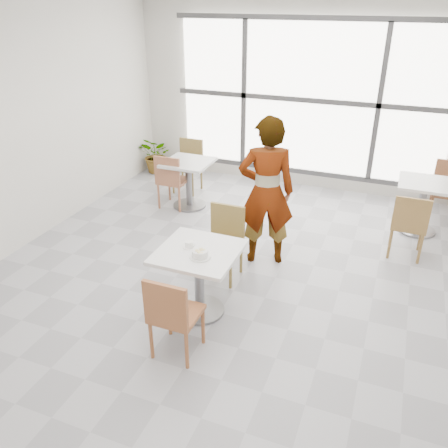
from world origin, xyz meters
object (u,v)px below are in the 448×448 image
at_px(bg_table_right, 422,200).
at_px(bg_chair_right_near, 409,222).
at_px(bg_chair_right_far, 448,187).
at_px(coffee_cup, 189,245).
at_px(plant_left, 157,155).
at_px(person, 266,192).
at_px(bg_table_left, 189,177).
at_px(bg_chair_left_near, 171,178).
at_px(bg_chair_left_far, 189,162).
at_px(oatmeal_bowl, 200,254).
at_px(chair_far, 224,237).
at_px(chair_near, 172,313).
at_px(main_table, 199,270).

bearing_deg(bg_table_right, bg_chair_right_near, -99.98).
bearing_deg(bg_chair_right_far, coffee_cup, -126.90).
bearing_deg(coffee_cup, bg_table_right, 51.52).
xyz_separation_m(coffee_cup, plant_left, (-2.39, 3.57, -0.44)).
bearing_deg(person, bg_table_left, -56.56).
height_order(person, bg_chair_left_near, person).
distance_m(bg_chair_left_far, bg_chair_right_near, 3.70).
bearing_deg(bg_chair_left_far, bg_table_left, -65.05).
bearing_deg(person, bg_chair_right_far, -155.66).
bearing_deg(person, bg_chair_right_near, -177.81).
xyz_separation_m(oatmeal_bowl, bg_chair_left_near, (-1.57, 2.37, -0.29)).
bearing_deg(bg_chair_right_near, chair_far, 30.96).
height_order(bg_chair_left_near, bg_chair_left_far, same).
distance_m(bg_table_left, plant_left, 1.70).
distance_m(bg_table_left, bg_chair_left_near, 0.28).
height_order(chair_far, plant_left, chair_far).
bearing_deg(bg_chair_left_near, bg_table_left, -144.34).
distance_m(bg_chair_left_near, bg_chair_right_far, 4.13).
bearing_deg(bg_chair_left_far, coffee_cup, -64.32).
bearing_deg(plant_left, oatmeal_bowl, -55.30).
distance_m(person, plant_left, 3.68).
relative_size(bg_table_left, bg_chair_right_near, 0.86).
relative_size(chair_near, bg_chair_right_far, 1.00).
distance_m(main_table, bg_chair_right_near, 2.80).
bearing_deg(coffee_cup, oatmeal_bowl, -37.31).
bearing_deg(coffee_cup, bg_chair_left_far, 115.68).
bearing_deg(plant_left, bg_table_right, -9.36).
bearing_deg(coffee_cup, main_table, -10.74).
height_order(chair_near, chair_far, same).
bearing_deg(oatmeal_bowl, chair_near, -91.68).
xyz_separation_m(person, bg_table_left, (-1.58, 1.14, -0.44)).
xyz_separation_m(chair_near, oatmeal_bowl, (0.02, 0.59, 0.29)).
xyz_separation_m(bg_chair_left_near, plant_left, (-1.00, 1.34, -0.16)).
bearing_deg(chair_near, person, -97.39).
bearing_deg(bg_chair_right_far, oatmeal_bowl, -123.84).
relative_size(main_table, chair_near, 0.92).
relative_size(chair_near, plant_left, 1.28).
bearing_deg(chair_far, bg_chair_left_far, 124.13).
bearing_deg(chair_far, bg_table_left, 127.26).
relative_size(main_table, person, 0.43).
bearing_deg(bg_chair_right_near, bg_table_left, -7.50).
bearing_deg(bg_table_right, bg_chair_left_near, -170.96).
bearing_deg(person, bg_chair_left_near, -49.23).
relative_size(bg_table_left, bg_chair_left_far, 0.86).
bearing_deg(oatmeal_bowl, plant_left, 124.70).
distance_m(chair_far, bg_chair_left_near, 2.07).
xyz_separation_m(oatmeal_bowl, bg_chair_right_far, (2.39, 3.57, -0.29)).
height_order(main_table, coffee_cup, coffee_cup).
xyz_separation_m(person, bg_table_right, (1.81, 1.55, -0.44)).
height_order(chair_far, bg_chair_right_far, same).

